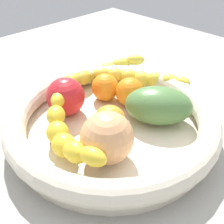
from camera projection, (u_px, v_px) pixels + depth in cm
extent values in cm
cube|color=#9C9A93|center=(112.00, 141.00, 50.88)|extent=(120.00, 120.00, 3.00)
cylinder|color=beige|center=(112.00, 130.00, 49.49)|extent=(33.61, 33.61, 1.87)
torus|color=beige|center=(112.00, 117.00, 47.87)|extent=(36.26, 36.26, 3.79)
ellipsoid|color=yellow|center=(181.00, 82.00, 55.35)|extent=(3.93, 2.91, 2.43)
ellipsoid|color=yellow|center=(168.00, 81.00, 56.86)|extent=(4.27, 3.75, 2.86)
ellipsoid|color=yellow|center=(155.00, 80.00, 58.10)|extent=(4.65, 4.49, 3.30)
ellipsoid|color=yellow|center=(141.00, 80.00, 59.03)|extent=(5.05, 5.09, 3.74)
ellipsoid|color=yellow|center=(128.00, 77.00, 59.16)|extent=(4.90, 4.86, 3.30)
ellipsoid|color=yellow|center=(115.00, 75.00, 58.97)|extent=(4.56, 4.61, 2.86)
ellipsoid|color=yellow|center=(101.00, 74.00, 58.45)|extent=(4.04, 4.36, 2.43)
ellipsoid|color=yellow|center=(59.00, 99.00, 47.68)|extent=(4.47, 4.75, 2.49)
ellipsoid|color=yellow|center=(56.00, 115.00, 45.62)|extent=(5.07, 4.92, 3.03)
ellipsoid|color=yellow|center=(58.00, 133.00, 43.61)|extent=(5.22, 4.99, 3.56)
ellipsoid|color=yellow|center=(64.00, 145.00, 41.21)|extent=(4.76, 4.37, 3.56)
ellipsoid|color=yellow|center=(75.00, 152.00, 38.52)|extent=(4.10, 3.06, 3.03)
ellipsoid|color=yellow|center=(93.00, 157.00, 36.27)|extent=(4.55, 3.38, 2.49)
ellipsoid|color=yellow|center=(135.00, 60.00, 61.71)|extent=(4.45, 4.53, 2.26)
ellipsoid|color=yellow|center=(121.00, 64.00, 61.83)|extent=(4.41, 4.88, 2.66)
ellipsoid|color=yellow|center=(107.00, 69.00, 61.43)|extent=(4.27, 4.88, 3.07)
ellipsoid|color=yellow|center=(95.00, 76.00, 60.55)|extent=(4.00, 4.53, 3.47)
ellipsoid|color=yellow|center=(83.00, 78.00, 58.33)|extent=(3.34, 4.29, 3.07)
ellipsoid|color=yellow|center=(72.00, 80.00, 55.75)|extent=(3.67, 4.66, 2.66)
ellipsoid|color=yellow|center=(63.00, 84.00, 52.91)|extent=(3.89, 4.67, 2.26)
sphere|color=orange|center=(110.00, 121.00, 45.68)|extent=(5.35, 5.35, 5.35)
sphere|color=orange|center=(105.00, 87.00, 54.71)|extent=(5.36, 5.36, 5.36)
sphere|color=orange|center=(130.00, 92.00, 53.18)|extent=(5.46, 5.46, 5.46)
ellipsoid|color=#527E41|center=(158.00, 105.00, 48.46)|extent=(13.94, 13.14, 6.47)
sphere|color=#E9A56C|center=(107.00, 138.00, 40.24)|extent=(7.89, 7.89, 7.89)
sphere|color=red|center=(66.00, 97.00, 50.33)|extent=(6.98, 6.98, 6.98)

